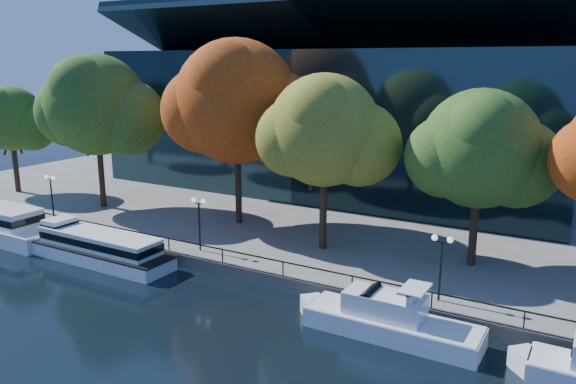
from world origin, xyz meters
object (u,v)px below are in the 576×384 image
Objects in this scene: tour_boat at (93,245)px; cruiser_near at (385,318)px; tree_4 at (482,151)px; lamp_1 at (199,212)px; tree_0 at (11,120)px; tree_3 at (326,133)px; tree_1 at (97,107)px; lamp_0 at (51,187)px; tree_2 at (238,104)px; lamp_2 at (441,253)px.

tour_boat is 1.36× the size of cruiser_near.
cruiser_near is 0.89× the size of tree_4.
lamp_1 reaches higher than cruiser_near.
tree_3 is (37.34, -0.21, 1.02)m from tree_0.
tree_1 is 3.64× the size of lamp_0.
tree_3 is at bearing -0.32° from tree_0.
tree_4 reaches higher than lamp_1.
tree_3 is at bearing -169.30° from tree_4.
lamp_0 is 16.78m from lamp_1.
cruiser_near is 23.42m from tree_2.
cruiser_near is 15.01m from tree_3.
tree_4 is at bearing 86.13° from lamp_2.
tree_2 reaches higher than tree_4.
tree_1 is 8.65m from lamp_0.
tour_boat is 3.66× the size of lamp_2.
cruiser_near is 2.69× the size of lamp_1.
cruiser_near is 35.09m from tree_1.
cruiser_near reaches higher than tour_boat.
tree_2 is 3.94× the size of lamp_0.
tree_0 reaches higher than cruiser_near.
tree_2 is 1.30× the size of tree_4.
tour_boat is at bearing -153.83° from lamp_1.
lamp_0 is 34.86m from lamp_2.
lamp_2 is (10.15, -5.05, -5.86)m from tree_3.
tree_1 reaches higher than lamp_2.
tree_0 is (-45.56, 9.10, 7.84)m from cruiser_near.
lamp_2 is (19.59, -7.47, -7.40)m from tree_2.
cruiser_near is 33.29m from lamp_0.
tree_0 is 0.87× the size of tree_3.
tree_2 is at bearing 101.45° from lamp_1.
cruiser_near is at bearing -0.40° from tour_boat.
tree_0 is 14.51m from lamp_0.
tree_1 is at bearing 164.05° from cruiser_near.
cruiser_near is at bearing -32.63° from tree_2.
tree_3 is 25.89m from lamp_0.
tree_2 is at bearing 159.13° from lamp_2.
tree_1 reaches higher than tree_0.
tree_4 is at bearing 20.82° from lamp_1.
cruiser_near is 2.69× the size of lamp_0.
tree_1 is at bearing 133.99° from tour_boat.
tree_4 is at bearing 22.40° from tour_boat.
lamp_2 is at bearing -20.87° from tree_2.
tree_0 is at bearing -179.29° from tree_1.
cruiser_near is 0.74× the size of tree_1.
lamp_0 is at bearing -22.60° from tree_0.
lamp_2 is (47.49, -5.26, -4.83)m from tree_0.
tree_0 is 0.72× the size of tree_2.
tour_boat is 1.21× the size of tree_4.
tree_2 is 3.94× the size of lamp_1.
tree_4 is (47.96, 1.80, 0.24)m from tree_0.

